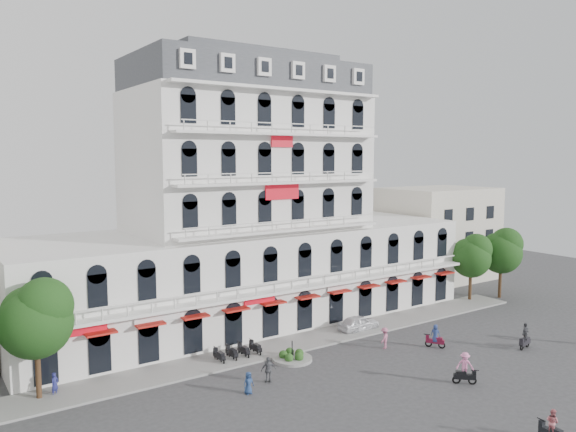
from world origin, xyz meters
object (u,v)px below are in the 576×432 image
Objects in this scene: parked_car at (359,323)px; rider_southwest at (552,426)px; rider_center at (465,367)px; rider_east at (435,336)px; rider_northeast at (525,336)px.

rider_southwest is (-4.67, -21.65, 0.27)m from parked_car.
rider_center is (2.63, 8.08, 0.26)m from rider_southwest.
rider_northeast is (6.00, -4.45, 0.15)m from rider_east.
rider_center reaches higher than rider_southwest.
rider_southwest is at bearing 167.39° from parked_car.
parked_car is at bearing -7.49° from rider_southwest.
rider_northeast is 10.43m from rider_center.
rider_center reaches higher than rider_east.
rider_southwest is 0.99× the size of rider_east.
rider_northeast reaches higher than rider_east.
rider_southwest is at bearing -65.68° from rider_center.
rider_center is at bearing 171.03° from parked_car.
rider_northeast is at bearing 52.99° from rider_center.
rider_east is 0.89× the size of rider_northeast.
rider_east is at bearing -163.36° from parked_car.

